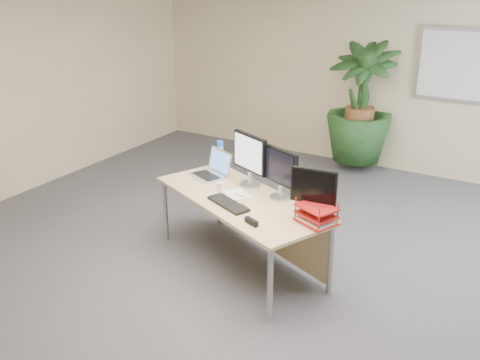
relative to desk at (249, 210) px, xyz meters
The scene contains 17 objects.
floor 0.87m from the desk, 80.85° to the right, with size 8.00×8.00×0.00m, color #4C4C51.
back_wall 3.44m from the desk, 88.20° to the left, with size 7.00×0.04×2.70m, color beige.
whiteboard 3.70m from the desk, 68.50° to the left, with size 1.30×0.04×0.95m.
desk is the anchor object (origin of this frame).
floor_plant 3.05m from the desk, 89.49° to the left, with size 0.84×0.84×1.50m, color #123216.
monitor_left 0.51m from the desk, 118.35° to the left, with size 0.45×0.22×0.52m.
monitor_right 0.51m from the desk, 18.03° to the left, with size 0.41×0.21×0.48m.
monitor_dark 0.83m from the desk, 11.32° to the right, with size 0.40×0.18×0.44m.
laptop 0.66m from the desk, 156.71° to the left, with size 0.46×0.43×0.26m.
keyboard 0.34m from the desk, 100.18° to the right, with size 0.46×0.15×0.03m, color black.
coffee_mug 0.35m from the desk, behind, with size 0.11×0.08×0.08m.
spiral_notebook 0.19m from the desk, 151.86° to the right, with size 0.26×0.20×0.01m, color white.
orange_pen 0.19m from the desk, 116.31° to the right, with size 0.01×0.01×0.15m, color orange.
yellow_highlighter 0.29m from the desk, 68.83° to the right, with size 0.02×0.02×0.13m, color #F1F419.
water_bottle 0.89m from the desk, 141.54° to the left, with size 0.07×0.07×0.29m.
letter_tray 0.84m from the desk, 16.33° to the right, with size 0.38×0.34×0.15m.
stapler 0.64m from the desk, 58.48° to the right, with size 0.15×0.04×0.05m, color black.
Camera 1 is at (2.19, -3.38, 2.71)m, focal length 40.00 mm.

